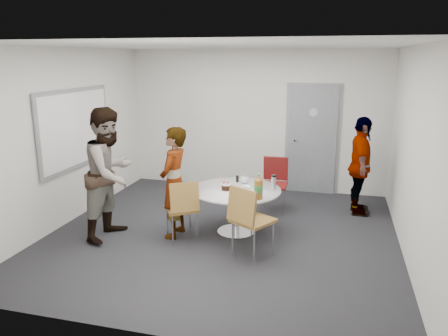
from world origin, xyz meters
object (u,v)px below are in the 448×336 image
(door, at_px, (312,140))
(chair_near_left, at_px, (183,205))
(person_main, at_px, (174,183))
(chair_far, at_px, (275,178))
(person_right, at_px, (360,166))
(table, at_px, (238,195))
(whiteboard, at_px, (76,129))
(person_left, at_px, (110,173))
(chair_near_right, at_px, (248,215))

(door, xyz_separation_m, chair_near_left, (-1.57, -2.86, -0.48))
(chair_near_left, bearing_deg, door, 26.76)
(person_main, bearing_deg, chair_far, 141.18)
(chair_near_left, xyz_separation_m, chair_far, (1.05, 1.63, 0.01))
(person_main, xyz_separation_m, person_right, (2.61, 1.65, 0.01))
(table, relative_size, chair_near_left, 1.45)
(whiteboard, bearing_deg, person_left, -34.71)
(person_left, xyz_separation_m, person_right, (3.49, 1.88, -0.13))
(chair_near_right, bearing_deg, chair_near_left, -166.59)
(chair_near_right, height_order, person_main, person_main)
(door, relative_size, table, 1.63)
(whiteboard, height_order, table, whiteboard)
(person_right, bearing_deg, chair_near_right, 142.48)
(chair_near_right, bearing_deg, door, 109.66)
(door, height_order, whiteboard, door)
(table, distance_m, chair_near_right, 0.84)
(person_right, bearing_deg, person_left, 114.90)
(door, xyz_separation_m, chair_far, (-0.52, -1.22, -0.47))
(table, bearing_deg, chair_near_left, -145.09)
(door, distance_m, whiteboard, 4.25)
(whiteboard, distance_m, person_main, 1.95)
(person_right, bearing_deg, person_main, 118.78)
(whiteboard, distance_m, chair_near_left, 2.26)
(chair_near_left, height_order, chair_near_right, chair_near_right)
(person_main, distance_m, person_left, 0.92)
(person_main, height_order, person_left, person_left)
(whiteboard, relative_size, chair_near_left, 2.12)
(chair_near_left, height_order, person_right, person_right)
(door, bearing_deg, chair_near_left, -118.85)
(chair_near_left, distance_m, chair_far, 1.94)
(person_main, bearing_deg, whiteboard, -101.26)
(whiteboard, height_order, person_left, whiteboard)
(chair_near_left, xyz_separation_m, person_left, (-1.06, -0.06, 0.40))
(table, height_order, chair_near_right, table)
(table, xyz_separation_m, chair_far, (0.36, 1.15, -0.04))
(chair_near_left, bearing_deg, person_main, 103.63)
(door, height_order, table, door)
(door, distance_m, person_left, 3.94)
(whiteboard, xyz_separation_m, chair_near_left, (1.99, -0.58, -0.90))
(chair_near_left, relative_size, chair_far, 0.98)
(whiteboard, distance_m, chair_near_right, 3.22)
(person_main, relative_size, person_right, 0.99)
(chair_far, height_order, person_left, person_left)
(table, height_order, chair_far, table)
(person_main, relative_size, person_left, 0.85)
(door, xyz_separation_m, person_right, (0.85, -1.04, -0.21))
(table, bearing_deg, person_left, -162.77)
(door, relative_size, chair_near_left, 2.36)
(chair_near_right, xyz_separation_m, chair_far, (0.06, 1.93, -0.04))
(door, xyz_separation_m, whiteboard, (-3.56, -2.28, 0.42))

